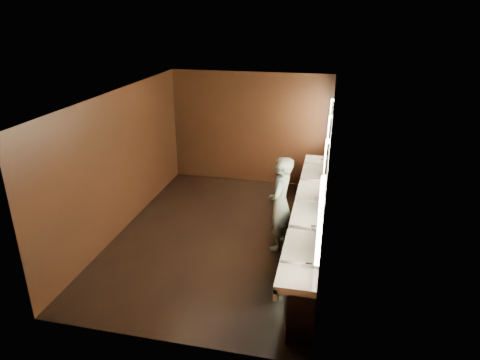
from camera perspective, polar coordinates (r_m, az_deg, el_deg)
name	(u,v)px	position (r m, az deg, el deg)	size (l,w,h in m)	color
floor	(220,235)	(8.63, -2.67, -7.32)	(6.00, 6.00, 0.00)	black
ceiling	(217,95)	(7.66, -3.04, 11.26)	(4.00, 6.00, 0.02)	#2D2D2B
wall_back	(250,128)	(10.82, 1.37, 6.89)	(4.00, 0.02, 2.80)	black
wall_front	(155,252)	(5.49, -11.22, -9.46)	(4.00, 0.02, 2.80)	black
wall_left	(121,162)	(8.76, -15.57, 2.37)	(0.02, 6.00, 2.80)	black
wall_right	(327,178)	(7.78, 11.52, 0.25)	(0.02, 6.00, 2.80)	black
sink_counter	(312,222)	(8.15, 9.58, -5.54)	(0.55, 5.40, 1.01)	black
mirror_band	(327,160)	(7.66, 11.57, 2.69)	(0.06, 5.03, 1.15)	#FDE9BE
person	(280,204)	(7.85, 5.39, -3.17)	(0.65, 0.43, 1.80)	#9ACFE6
trash_bin	(295,258)	(7.48, 7.31, -10.25)	(0.33, 0.33, 0.51)	black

